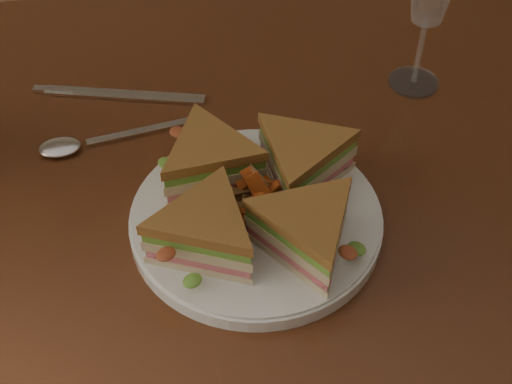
# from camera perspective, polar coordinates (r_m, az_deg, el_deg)

# --- Properties ---
(table) EXTENTS (1.20, 0.80, 0.75)m
(table) POSITION_cam_1_polar(r_m,az_deg,el_deg) (0.87, -4.67, -2.95)
(table) COLOR #37190C
(table) RESTS_ON ground
(plate) EXTENTS (0.26, 0.26, 0.02)m
(plate) POSITION_cam_1_polar(r_m,az_deg,el_deg) (0.73, -0.00, -2.26)
(plate) COLOR white
(plate) RESTS_ON table
(sandwich_wedges) EXTENTS (0.28, 0.28, 0.06)m
(sandwich_wedges) POSITION_cam_1_polar(r_m,az_deg,el_deg) (0.70, 0.00, -0.28)
(sandwich_wedges) COLOR beige
(sandwich_wedges) RESTS_ON plate
(crisps_mound) EXTENTS (0.09, 0.09, 0.05)m
(crisps_mound) POSITION_cam_1_polar(r_m,az_deg,el_deg) (0.71, -0.00, -0.50)
(crisps_mound) COLOR #C24E18
(crisps_mound) RESTS_ON plate
(spoon) EXTENTS (0.18, 0.04, 0.01)m
(spoon) POSITION_cam_1_polar(r_m,az_deg,el_deg) (0.84, -13.89, 3.76)
(spoon) COLOR silver
(spoon) RESTS_ON table
(knife) EXTENTS (0.21, 0.08, 0.00)m
(knife) POSITION_cam_1_polar(r_m,az_deg,el_deg) (0.91, -11.36, 7.63)
(knife) COLOR silver
(knife) RESTS_ON table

